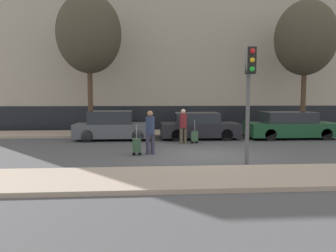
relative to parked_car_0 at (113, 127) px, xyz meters
name	(u,v)px	position (x,y,z in m)	size (l,w,h in m)	color
ground_plane	(202,155)	(3.80, -4.62, -0.68)	(80.00, 80.00, 0.00)	#4C4C4F
sidewalk_near	(228,177)	(3.80, -8.37, -0.62)	(28.00, 2.50, 0.12)	tan
sidewalk_far	(181,133)	(3.80, 2.38, -0.62)	(28.00, 3.00, 0.12)	tan
building_facade	(176,45)	(3.80, 5.85, 5.05)	(28.00, 2.59, 11.50)	#A89E8C
parked_car_0	(113,127)	(0.00, 0.00, 0.00)	(3.95, 1.71, 1.48)	#4C5156
parked_car_1	(199,127)	(4.43, 0.02, -0.04)	(4.05, 1.80, 1.38)	black
parked_car_2	(290,126)	(9.30, -0.13, -0.02)	(4.69, 1.90, 1.41)	#194728
pedestrian_left	(150,130)	(1.81, -4.35, 0.27)	(0.34, 0.34, 1.68)	#383347
trolley_left	(137,145)	(1.30, -4.56, -0.30)	(0.34, 0.29, 1.18)	#335138
pedestrian_right	(183,124)	(3.42, -1.69, 0.24)	(0.35, 0.34, 1.64)	#4C4233
trolley_right	(194,136)	(3.96, -1.60, -0.34)	(0.34, 0.29, 1.12)	#335138
traffic_light	(249,83)	(4.80, -6.98, 1.96)	(0.28, 0.47, 3.71)	#515154
parked_bicycle	(125,126)	(0.50, 2.30, -0.19)	(1.77, 0.06, 0.96)	black
bare_tree_near_crossing	(89,34)	(-1.37, 1.58, 4.92)	(3.51, 3.51, 7.65)	#4C3826
bare_tree_down_street	(305,38)	(10.79, 1.51, 4.84)	(3.45, 3.45, 7.53)	#4C3826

